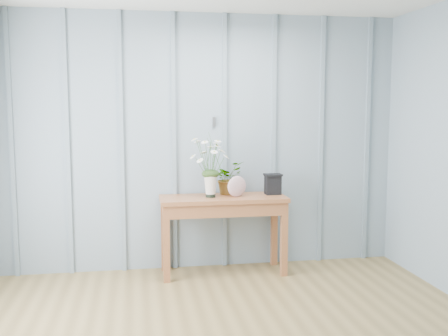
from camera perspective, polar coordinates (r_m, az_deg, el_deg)
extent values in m
cube|color=#8699A7|center=(5.15, -2.71, 2.78)|extent=(4.00, 0.01, 2.50)
cube|color=#A3A3A8|center=(5.15, -1.09, 5.01)|extent=(0.03, 0.01, 0.10)
cube|color=gray|center=(5.23, -22.12, 2.34)|extent=(0.04, 0.03, 2.50)
cube|color=gray|center=(5.14, -16.67, 2.49)|extent=(0.04, 0.03, 2.50)
cube|color=gray|center=(5.11, -11.09, 2.62)|extent=(0.04, 0.03, 2.50)
cube|color=gray|center=(5.12, -5.48, 2.73)|extent=(0.04, 0.03, 2.50)
cube|color=gray|center=(5.18, 0.05, 2.81)|extent=(0.04, 0.03, 2.50)
cube|color=gray|center=(5.29, 5.41, 2.86)|extent=(0.04, 0.03, 2.50)
cube|color=gray|center=(5.44, 10.51, 2.88)|extent=(0.04, 0.03, 2.50)
cube|color=gray|center=(5.63, 15.30, 2.89)|extent=(0.04, 0.03, 2.50)
cube|color=brown|center=(5.00, -0.10, -3.35)|extent=(1.20, 0.45, 0.04)
cube|color=brown|center=(5.01, -0.10, -4.25)|extent=(1.13, 0.42, 0.12)
cube|color=brown|center=(4.85, -6.29, -8.26)|extent=(0.06, 0.06, 0.71)
cube|color=brown|center=(5.03, 6.55, -7.70)|extent=(0.06, 0.06, 0.71)
cube|color=brown|center=(5.19, -6.53, -7.24)|extent=(0.06, 0.06, 0.71)
cube|color=brown|center=(5.37, 5.47, -6.77)|extent=(0.06, 0.06, 0.71)
cylinder|color=black|center=(4.96, -1.47, -2.87)|extent=(0.09, 0.09, 0.06)
cone|color=silver|center=(4.94, -1.47, -1.87)|extent=(0.16, 0.16, 0.21)
ellipsoid|color=#223E17|center=(4.93, -1.47, -0.64)|extent=(0.17, 0.14, 0.09)
imported|color=#223E17|center=(5.11, 0.39, -1.09)|extent=(0.38, 0.37, 0.32)
ellipsoid|color=#99536C|center=(4.96, 1.41, -2.02)|extent=(0.21, 0.12, 0.20)
cube|color=black|center=(5.12, 5.34, -1.86)|extent=(0.15, 0.11, 0.18)
cube|color=black|center=(5.11, 5.35, -0.74)|extent=(0.17, 0.13, 0.02)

